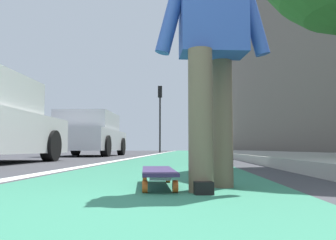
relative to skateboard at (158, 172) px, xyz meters
name	(u,v)px	position (x,y,z in m)	size (l,w,h in m)	color
ground_plane	(176,157)	(8.47, 0.13, -0.09)	(80.00, 80.00, 0.00)	#38383D
bike_lane_paint	(182,152)	(22.47, 0.13, -0.09)	(56.00, 1.93, 0.00)	#2D7256
lane_stripe_white	(162,153)	(18.47, 1.25, -0.09)	(52.00, 0.16, 0.01)	silver
sidewalk_curb	(238,152)	(16.47, -2.89, -0.03)	(52.00, 3.20, 0.13)	#9E9B93
building_facade	(275,46)	(20.47, -5.89, 6.77)	(40.00, 1.20, 13.73)	#6A6156
skateboard	(158,172)	(0.00, 0.00, 0.00)	(0.86, 0.30, 0.11)	orange
skater_person	(212,37)	(-0.15, -0.35, 0.84)	(0.48, 0.72, 1.64)	brown
parked_car_mid	(89,135)	(9.92, 3.21, 0.63)	(4.29, 2.00, 1.49)	silver
traffic_light	(160,107)	(22.21, 1.65, 3.08)	(0.33, 0.28, 4.62)	#2D2D2D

